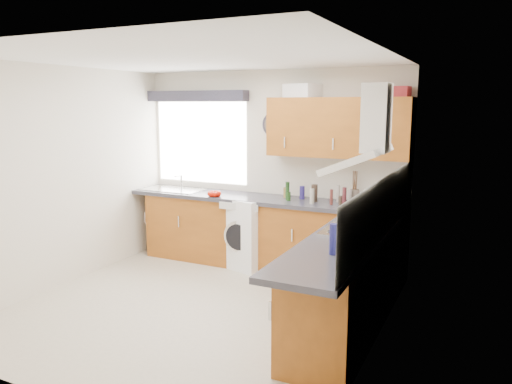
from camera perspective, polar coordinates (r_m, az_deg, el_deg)
The scene contains 38 objects.
ground_plane at distance 5.30m, azimuth -6.61°, elevation -13.06°, with size 3.60×3.60×0.00m, color beige.
ceiling at distance 4.90m, azimuth -7.22°, elevation 14.96°, with size 3.60×3.60×0.02m, color white.
wall_back at distance 6.52m, azimuth 1.65°, elevation 2.77°, with size 3.60×0.02×2.50m, color silver.
wall_front at distance 3.60m, azimuth -22.54°, elevation -3.96°, with size 3.60×0.02×2.50m, color silver.
wall_left at distance 6.10m, azimuth -21.30°, elevation 1.59°, with size 0.02×3.60×2.50m, color silver.
wall_right at distance 4.27m, azimuth 13.92°, elevation -1.38°, with size 0.02×3.60×2.50m, color silver.
window at distance 6.97m, azimuth -6.31°, elevation 5.67°, with size 1.40×0.02×1.10m, color white.
window_blind at distance 6.88m, azimuth -6.82°, elevation 10.85°, with size 1.50×0.18×0.14m, color #282733.
splashback at distance 4.57m, azimuth 14.55°, elevation -1.55°, with size 0.01×3.00×0.54m, color white.
base_cab_back at distance 6.46m, azimuth -0.25°, elevation -4.71°, with size 3.00×0.58×0.86m, color brown.
base_cab_corner at distance 5.95m, azimuth 13.78°, elevation -6.30°, with size 0.60×0.60×0.86m, color brown.
base_cab_right at distance 4.70m, azimuth 10.37°, elevation -10.61°, with size 0.58×2.10×0.86m, color brown.
worktop_back at distance 6.31m, azimuth 0.52°, elevation -0.83°, with size 3.60×0.62×0.05m, color #2C2B32.
worktop_right at distance 4.42m, azimuth 9.90°, elevation -5.70°, with size 0.62×2.42×0.05m, color #2C2B32.
sink at distance 6.96m, azimuth -9.44°, elevation 0.60°, with size 0.84×0.46×0.10m, color silver, non-canonical shape.
oven at distance 4.84m, azimuth 10.73°, elevation -10.06°, with size 0.56×0.58×0.85m, color black.
hob_plate at distance 4.69m, azimuth 10.93°, elevation -4.41°, with size 0.52×0.52×0.01m, color silver.
extractor_hood at distance 4.54m, azimuth 12.51°, elevation 5.97°, with size 0.52×0.78×0.66m, color silver, non-canonical shape.
upper_cabinets at distance 5.98m, azimuth 9.38°, elevation 7.28°, with size 1.70×0.35×0.70m, color brown.
washing_machine at distance 6.44m, azimuth -0.79°, elevation -4.54°, with size 0.62×0.60×0.90m, color white.
wall_clock at distance 6.43m, azimuth 2.01°, elevation 7.70°, with size 0.32×0.32×0.04m, color #282733.
casserole at distance 6.22m, azimuth 5.30°, elevation 11.45°, with size 0.39×0.29×0.16m, color white.
storage_box at distance 5.92m, azimuth 15.92°, elevation 10.97°, with size 0.26×0.21×0.12m, color #B22B32.
utensil_pot at distance 6.09m, azimuth 11.17°, elevation -0.43°, with size 0.11×0.11×0.16m, color #7D6A5B.
kitchen_roll at distance 5.39m, azimuth 12.34°, elevation -1.33°, with size 0.11×0.11×0.24m, color white.
tomato_cluster at distance 6.38m, azimuth -4.77°, elevation -0.19°, with size 0.15×0.15×0.07m, color red, non-canonical shape.
jar_0 at distance 6.04m, azimuth 6.69°, elevation -0.12°, with size 0.08×0.08×0.21m, color #32251C.
jar_1 at distance 5.90m, azimuth 9.64°, elevation -0.97°, with size 0.05×0.05×0.10m, color #413024.
jar_2 at distance 6.28m, azimuth 3.44°, elevation -0.07°, with size 0.07×0.07×0.13m, color olive.
jar_3 at distance 6.21m, azimuth 5.29°, elevation -0.06°, with size 0.06×0.06×0.16m, color navy.
jar_4 at distance 6.17m, azimuth 3.62°, elevation 0.16°, with size 0.05×0.05×0.22m, color #173412.
jar_5 at distance 6.05m, azimuth 9.37°, elevation -0.20°, with size 0.04×0.04×0.20m, color #AFA195.
jar_6 at distance 5.90m, azimuth 8.60°, elevation -0.57°, with size 0.04×0.04×0.18m, color #5B2420.
jar_7 at distance 5.83m, azimuth 10.05°, elevation -0.54°, with size 0.05×0.05×0.22m, color #4D1B1F.
jar_8 at distance 6.02m, azimuth 10.64°, elevation -0.52°, with size 0.06×0.06×0.16m, color #AB9E92.
jar_9 at distance 6.10m, azimuth 3.71°, elevation -0.49°, with size 0.06×0.06×0.11m, color #204518.
jar_10 at distance 5.92m, azimuth 6.42°, elevation -0.49°, with size 0.05×0.05×0.18m, color #ABA492.
bottle_0 at distance 3.95m, azimuth 8.81°, elevation -5.34°, with size 0.06×0.06×0.25m, color navy.
Camera 1 is at (2.64, -4.10, 2.07)m, focal length 35.00 mm.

